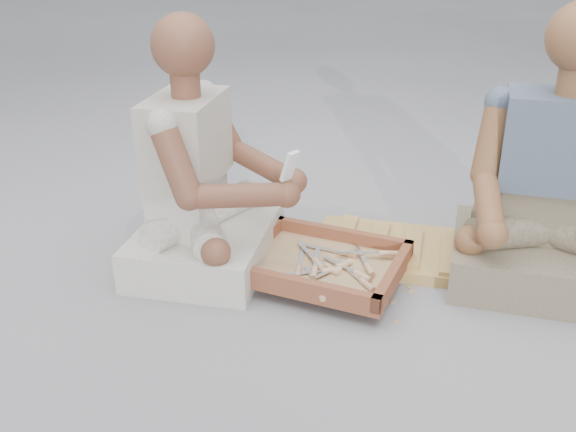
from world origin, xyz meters
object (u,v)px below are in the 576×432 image
at_px(carved_panel, 396,250).
at_px(tool_tray, 322,264).
at_px(companion, 553,198).
at_px(craftsman, 202,186).

bearing_deg(carved_panel, tool_tray, -121.59).
relative_size(tool_tray, companion, 0.59).
height_order(carved_panel, craftsman, craftsman).
distance_m(carved_panel, companion, 0.60).
xyz_separation_m(tool_tray, craftsman, (-0.45, -0.06, 0.24)).
bearing_deg(carved_panel, craftsman, -150.37).
xyz_separation_m(carved_panel, companion, (0.52, 0.04, 0.30)).
bearing_deg(carved_panel, companion, 4.40).
bearing_deg(companion, tool_tray, 16.42).
bearing_deg(tool_tray, carved_panel, 58.41).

